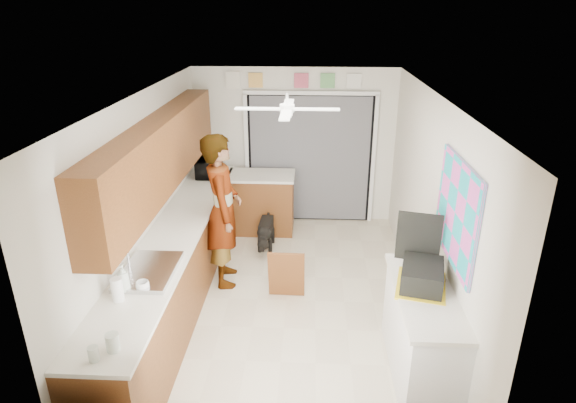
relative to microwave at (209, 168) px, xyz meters
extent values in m
plane|color=beige|center=(1.28, -1.89, -1.07)|extent=(5.00, 5.00, 0.00)
plane|color=white|center=(1.28, -1.89, 1.43)|extent=(5.00, 5.00, 0.00)
plane|color=silver|center=(1.28, 0.61, 0.18)|extent=(3.20, 0.00, 3.20)
plane|color=silver|center=(1.28, -4.39, 0.18)|extent=(3.20, 0.00, 3.20)
plane|color=silver|center=(-0.32, -1.89, 0.18)|extent=(0.00, 5.00, 5.00)
plane|color=silver|center=(2.88, -1.89, 0.18)|extent=(0.00, 5.00, 5.00)
cube|color=brown|center=(-0.02, -1.89, -0.62)|extent=(0.60, 4.80, 0.90)
cube|color=white|center=(-0.01, -1.89, -0.15)|extent=(0.62, 4.80, 0.04)
cube|color=brown|center=(-0.16, -1.69, 0.73)|extent=(0.32, 4.00, 0.80)
cube|color=silver|center=(-0.01, -2.89, -0.12)|extent=(0.50, 0.76, 0.06)
cylinder|color=silver|center=(-0.20, -2.89, -0.02)|extent=(0.03, 0.03, 0.22)
cube|color=brown|center=(0.78, 0.11, -0.62)|extent=(1.00, 0.60, 0.90)
cube|color=white|center=(0.78, 0.11, -0.15)|extent=(1.04, 0.64, 0.04)
cube|color=black|center=(1.53, 0.58, -0.02)|extent=(2.00, 0.06, 2.10)
cube|color=slate|center=(1.53, 0.54, -0.02)|extent=(1.90, 0.03, 2.05)
cube|color=white|center=(0.51, 0.55, -0.02)|extent=(0.06, 0.04, 2.10)
cube|color=white|center=(2.55, 0.55, -0.02)|extent=(0.06, 0.04, 2.10)
cube|color=white|center=(1.53, 0.55, 1.05)|extent=(2.10, 0.04, 0.06)
cube|color=#E8AB4D|center=(0.68, 0.58, 1.23)|extent=(0.22, 0.02, 0.22)
cube|color=#C64A65|center=(1.38, 0.58, 1.23)|extent=(0.22, 0.02, 0.22)
cube|color=#5DA25C|center=(1.78, 0.58, 1.23)|extent=(0.22, 0.02, 0.22)
cube|color=white|center=(2.18, 0.58, 1.23)|extent=(0.22, 0.02, 0.22)
cube|color=silver|center=(0.33, 0.58, 1.23)|extent=(0.22, 0.02, 0.26)
cube|color=white|center=(2.63, -3.09, -0.62)|extent=(0.50, 1.40, 0.90)
cube|color=white|center=(2.62, -3.09, -0.15)|extent=(0.54, 1.44, 0.04)
cube|color=#E654BE|center=(2.86, -2.89, 0.58)|extent=(0.03, 1.15, 0.95)
cube|color=white|center=(1.28, -1.69, 1.25)|extent=(1.14, 1.14, 0.24)
imported|color=black|center=(0.00, 0.00, 0.00)|extent=(0.34, 0.49, 0.27)
imported|color=silver|center=(-0.13, -3.22, 0.01)|extent=(0.13, 0.13, 0.28)
imported|color=white|center=(0.03, -3.20, -0.09)|extent=(0.15, 0.15, 0.10)
cylinder|color=silver|center=(0.08, -4.02, -0.06)|extent=(0.12, 0.12, 0.14)
cylinder|color=silver|center=(-0.02, -4.14, -0.08)|extent=(0.08, 0.08, 0.12)
cylinder|color=white|center=(-0.13, -3.37, -0.02)|extent=(0.12, 0.12, 0.22)
cube|color=black|center=(2.60, -2.98, -0.03)|extent=(0.47, 0.57, 0.21)
cube|color=yellow|center=(2.60, -2.98, -0.14)|extent=(0.56, 0.67, 0.02)
cube|color=black|center=(2.60, -2.69, 0.22)|extent=(0.42, 0.13, 0.50)
cube|color=brown|center=(1.27, -1.84, -0.74)|extent=(0.45, 0.18, 0.66)
imported|color=white|center=(0.46, -1.44, -0.09)|extent=(0.59, 0.79, 1.98)
cube|color=black|center=(0.90, -0.50, -0.83)|extent=(0.29, 0.63, 0.49)
camera|label=1|loc=(1.55, -6.90, 2.29)|focal=30.00mm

